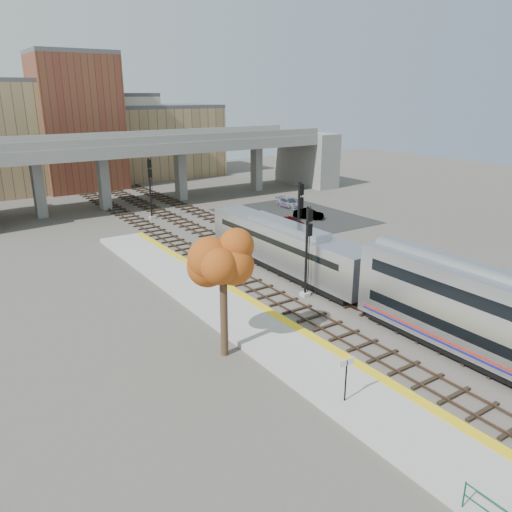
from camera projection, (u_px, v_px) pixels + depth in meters
ground at (387, 327)px, 32.58m from camera, size 160.00×160.00×0.00m
platform at (300, 356)px, 28.68m from camera, size 4.50×60.00×0.35m
yellow_strip at (325, 344)px, 29.63m from camera, size 0.70×60.00×0.01m
tracks at (284, 270)px, 42.91m from camera, size 10.70×95.00×0.25m
overpass at (166, 160)px, 68.88m from camera, size 54.00×12.00×9.50m
buildings_far at (92, 135)px, 83.31m from camera, size 43.00×21.00×20.60m
parking_lot at (293, 216)px, 62.08m from camera, size 14.00×18.00×0.04m
locomotive at (286, 246)px, 42.14m from camera, size 3.02×19.05×4.10m
signal_mast_near at (307, 254)px, 36.49m from camera, size 0.60×0.64×6.89m
signal_mast_mid at (299, 224)px, 43.37m from camera, size 0.60×0.64×7.42m
signal_mast_far at (150, 189)px, 59.58m from camera, size 0.60×0.64×7.31m
station_sign at (346, 371)px, 23.75m from camera, size 0.90×0.09×2.27m
tree at (223, 263)px, 27.47m from camera, size 3.60×3.60×7.61m
car_a at (292, 221)px, 57.21m from camera, size 1.59×3.24×1.06m
car_b at (309, 214)px, 60.45m from camera, size 3.10×3.67×1.19m
car_c at (289, 203)px, 66.40m from camera, size 1.74×4.22×1.22m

